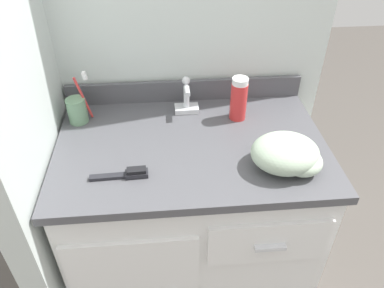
# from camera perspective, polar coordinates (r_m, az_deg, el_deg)

# --- Properties ---
(ground_plane) EXTENTS (6.00, 6.00, 0.00)m
(ground_plane) POSITION_cam_1_polar(r_m,az_deg,el_deg) (1.85, -0.09, -19.33)
(ground_plane) COLOR #4C4742
(wall_back) EXTENTS (1.10, 0.08, 2.20)m
(wall_back) POSITION_cam_1_polar(r_m,az_deg,el_deg) (1.42, -1.41, 19.19)
(wall_back) COLOR silver
(wall_back) RESTS_ON ground_plane
(wall_left) EXTENTS (0.08, 0.67, 2.20)m
(wall_left) POSITION_cam_1_polar(r_m,az_deg,el_deg) (1.18, -26.17, 11.21)
(wall_left) COLOR silver
(wall_left) RESTS_ON ground_plane
(vanity) EXTENTS (0.92, 0.61, 0.78)m
(vanity) POSITION_cam_1_polar(r_m,az_deg,el_deg) (1.52, -0.14, -11.07)
(vanity) COLOR white
(vanity) RESTS_ON ground_plane
(backsplash) EXTENTS (0.92, 0.02, 0.08)m
(backsplash) POSITION_cam_1_polar(r_m,az_deg,el_deg) (1.48, -1.09, 8.17)
(backsplash) COLOR #4C4C51
(backsplash) RESTS_ON vanity
(sink_faucet) EXTENTS (0.09, 0.09, 0.14)m
(sink_faucet) POSITION_cam_1_polar(r_m,az_deg,el_deg) (1.41, -0.83, 6.69)
(sink_faucet) COLOR silver
(sink_faucet) RESTS_ON vanity
(toothbrush_cup) EXTENTS (0.09, 0.07, 0.19)m
(toothbrush_cup) POSITION_cam_1_polar(r_m,az_deg,el_deg) (1.41, -17.07, 5.02)
(toothbrush_cup) COLOR gray
(toothbrush_cup) RESTS_ON vanity
(shaving_cream_can) EXTENTS (0.06, 0.06, 0.16)m
(shaving_cream_can) POSITION_cam_1_polar(r_m,az_deg,el_deg) (1.36, 7.13, 6.84)
(shaving_cream_can) COLOR red
(shaving_cream_can) RESTS_ON vanity
(hairbrush) EXTENTS (0.18, 0.04, 0.03)m
(hairbrush) POSITION_cam_1_polar(r_m,az_deg,el_deg) (1.15, -9.81, -4.52)
(hairbrush) COLOR #232328
(hairbrush) RESTS_ON vanity
(hand_towel) EXTENTS (0.22, 0.18, 0.11)m
(hand_towel) POSITION_cam_1_polar(r_m,az_deg,el_deg) (1.18, 14.52, -1.60)
(hand_towel) COLOR #A8BCA3
(hand_towel) RESTS_ON vanity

